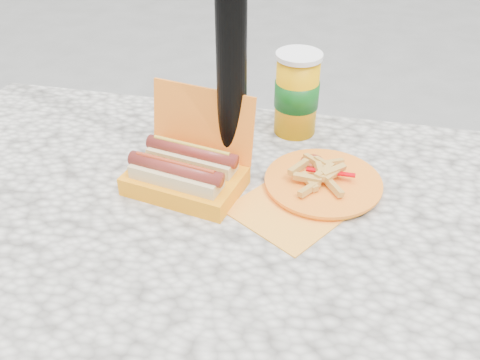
# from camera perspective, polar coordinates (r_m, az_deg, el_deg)

# --- Properties ---
(picnic_table) EXTENTS (1.20, 0.80, 0.75)m
(picnic_table) POSITION_cam_1_polar(r_m,az_deg,el_deg) (0.93, -3.01, -9.82)
(picnic_table) COLOR beige
(picnic_table) RESTS_ON ground
(hotdog_box) EXTENTS (0.22, 0.18, 0.16)m
(hotdog_box) POSITION_cam_1_polar(r_m,az_deg,el_deg) (0.92, -5.76, 1.03)
(hotdog_box) COLOR orange
(hotdog_box) RESTS_ON picnic_table
(fries_plate) EXTENTS (0.26, 0.29, 0.04)m
(fries_plate) POSITION_cam_1_polar(r_m,az_deg,el_deg) (0.93, 8.51, -0.31)
(fries_plate) COLOR orange
(fries_plate) RESTS_ON picnic_table
(soda_cup) EXTENTS (0.09, 0.09, 0.17)m
(soda_cup) POSITION_cam_1_polar(r_m,az_deg,el_deg) (1.06, 6.07, 9.15)
(soda_cup) COLOR #EA9D03
(soda_cup) RESTS_ON picnic_table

